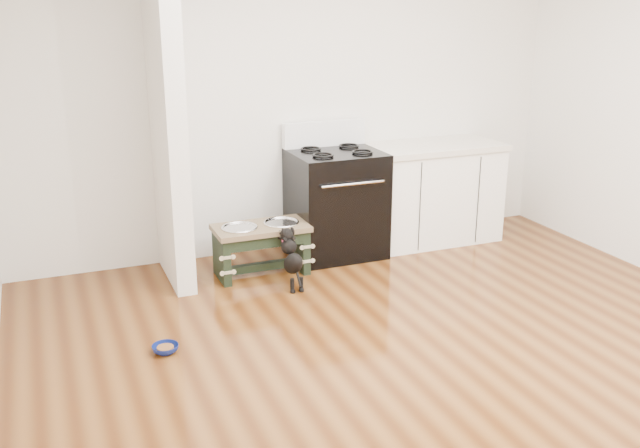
# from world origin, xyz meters

# --- Properties ---
(ground) EXTENTS (5.00, 5.00, 0.00)m
(ground) POSITION_xyz_m (0.00, 0.00, 0.00)
(ground) COLOR #48230C
(ground) RESTS_ON ground
(room_shell) EXTENTS (5.00, 5.00, 5.00)m
(room_shell) POSITION_xyz_m (0.00, 0.00, 1.62)
(room_shell) COLOR silver
(room_shell) RESTS_ON ground
(partition_wall) EXTENTS (0.15, 0.80, 2.70)m
(partition_wall) POSITION_xyz_m (-1.18, 2.10, 1.35)
(partition_wall) COLOR silver
(partition_wall) RESTS_ON ground
(oven_range) EXTENTS (0.76, 0.69, 1.14)m
(oven_range) POSITION_xyz_m (0.25, 2.16, 0.48)
(oven_range) COLOR black
(oven_range) RESTS_ON ground
(cabinet_run) EXTENTS (1.24, 0.64, 0.91)m
(cabinet_run) POSITION_xyz_m (1.23, 2.18, 0.45)
(cabinet_run) COLOR white
(cabinet_run) RESTS_ON ground
(dog_feeder) EXTENTS (0.76, 0.41, 0.43)m
(dog_feeder) POSITION_xyz_m (-0.51, 1.93, 0.30)
(dog_feeder) COLOR black
(dog_feeder) RESTS_ON ground
(puppy) EXTENTS (0.13, 0.39, 0.46)m
(puppy) POSITION_xyz_m (-0.37, 1.58, 0.25)
(puppy) COLOR black
(puppy) RESTS_ON ground
(floor_bowl) EXTENTS (0.19, 0.19, 0.05)m
(floor_bowl) POSITION_xyz_m (-1.50, 0.85, 0.03)
(floor_bowl) COLOR navy
(floor_bowl) RESTS_ON ground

